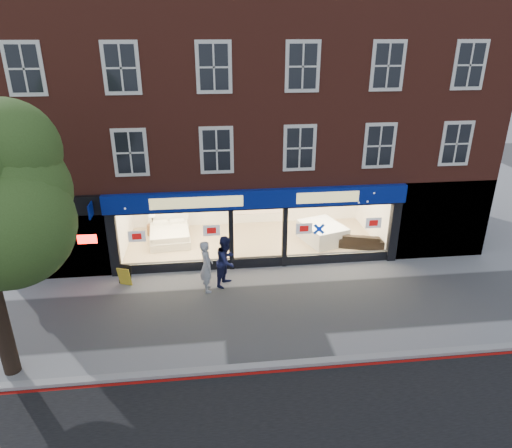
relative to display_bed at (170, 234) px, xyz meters
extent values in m
plane|color=gray|center=(3.62, -5.75, -0.44)|extent=(120.00, 120.00, 0.00)
cube|color=#8C0A07|center=(3.62, -8.85, -0.43)|extent=(60.00, 0.10, 0.01)
cube|color=gray|center=(3.62, -8.65, -0.38)|extent=(60.00, 0.25, 0.12)
cube|color=tan|center=(3.62, -0.50, -0.39)|extent=(11.00, 4.50, 0.10)
cube|color=maroon|center=(3.62, 1.25, 6.21)|extent=(19.00, 8.00, 6.70)
cube|color=navy|center=(3.62, -2.87, 2.51)|extent=(11.40, 0.28, 0.70)
cube|color=black|center=(3.62, -2.67, -0.24)|extent=(11.00, 0.18, 0.40)
cube|color=black|center=(-1.88, -2.70, 0.86)|extent=(0.35, 0.30, 2.60)
cube|color=black|center=(9.12, -2.70, 0.86)|extent=(0.35, 0.30, 2.60)
cube|color=white|center=(0.37, -2.75, 1.01)|extent=(4.20, 0.02, 2.10)
cube|color=white|center=(6.87, -2.75, 1.01)|extent=(4.20, 0.02, 2.10)
cube|color=white|center=(3.62, -2.50, 0.71)|extent=(1.80, 0.02, 2.10)
cube|color=silver|center=(3.62, 1.75, 0.86)|extent=(11.00, 0.20, 2.60)
cube|color=#FFEAC6|center=(3.62, -0.50, 2.16)|extent=(11.00, 4.50, 0.12)
cube|color=black|center=(-3.98, -2.45, 1.21)|extent=(3.80, 0.60, 3.30)
cube|color=#FF140C|center=(-2.78, -2.80, 1.16)|extent=(0.70, 0.04, 0.35)
cube|color=black|center=(11.12, -2.55, 1.21)|extent=(4.00, 0.40, 3.30)
cube|color=white|center=(0.01, -0.13, -0.16)|extent=(1.88, 2.15, 0.35)
cube|color=white|center=(0.01, -0.13, 0.14)|extent=(1.80, 2.07, 0.25)
cube|color=white|center=(-0.08, 0.93, 0.27)|extent=(1.80, 0.27, 1.21)
cube|color=white|center=(-0.43, 0.55, 0.33)|extent=(0.68, 0.38, 0.12)
cube|color=white|center=(0.32, 0.62, 0.33)|extent=(0.68, 0.38, 0.12)
cube|color=brown|center=(-0.78, 0.75, -0.06)|extent=(0.55, 0.55, 0.55)
cube|color=silver|center=(6.72, -0.77, -0.21)|extent=(2.09, 2.35, 0.26)
cube|color=silver|center=(6.72, -0.77, 0.05)|extent=(2.09, 2.35, 0.26)
cube|color=silver|center=(6.72, -0.77, 0.31)|extent=(2.09, 2.35, 0.26)
imported|color=black|center=(8.22, -1.53, -0.04)|extent=(2.18, 1.36, 0.60)
cube|color=gold|center=(-1.44, -3.53, -0.06)|extent=(0.58, 0.48, 0.76)
imported|color=#AEB1B6|center=(1.58, -4.25, 0.53)|extent=(0.55, 0.76, 1.94)
imported|color=#171B42|center=(2.30, -3.92, 0.53)|extent=(1.11, 1.19, 1.94)
camera|label=1|loc=(1.66, -18.75, 8.24)|focal=32.00mm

